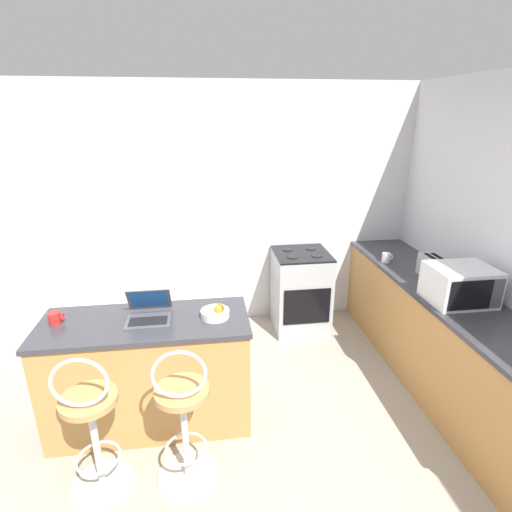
{
  "coord_description": "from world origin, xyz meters",
  "views": [
    {
      "loc": [
        -0.07,
        -1.79,
        2.29
      ],
      "look_at": [
        0.42,
        1.8,
        0.98
      ],
      "focal_mm": 28.0,
      "sensor_mm": 36.0,
      "label": 1
    }
  ],
  "objects_px": {
    "mug_white": "(386,258)",
    "fruit_bowl": "(216,312)",
    "bar_stool_far": "(184,419)",
    "mug_red": "(55,318)",
    "bar_stool_near": "(92,428)",
    "laptop": "(149,311)",
    "microwave": "(460,285)",
    "stove_range": "(300,291)",
    "toaster": "(433,267)"
  },
  "relations": [
    {
      "from": "microwave",
      "to": "fruit_bowl",
      "type": "distance_m",
      "value": 1.9
    },
    {
      "from": "bar_stool_far",
      "to": "fruit_bowl",
      "type": "bearing_deg",
      "value": 66.78
    },
    {
      "from": "microwave",
      "to": "fruit_bowl",
      "type": "bearing_deg",
      "value": 179.97
    },
    {
      "from": "microwave",
      "to": "mug_white",
      "type": "distance_m",
      "value": 0.93
    },
    {
      "from": "toaster",
      "to": "stove_range",
      "type": "bearing_deg",
      "value": 140.66
    },
    {
      "from": "toaster",
      "to": "stove_range",
      "type": "height_order",
      "value": "toaster"
    },
    {
      "from": "laptop",
      "to": "mug_red",
      "type": "bearing_deg",
      "value": 179.69
    },
    {
      "from": "stove_range",
      "to": "mug_red",
      "type": "height_order",
      "value": "mug_red"
    },
    {
      "from": "toaster",
      "to": "mug_red",
      "type": "bearing_deg",
      "value": -172.45
    },
    {
      "from": "fruit_bowl",
      "to": "mug_red",
      "type": "bearing_deg",
      "value": 176.73
    },
    {
      "from": "laptop",
      "to": "microwave",
      "type": "bearing_deg",
      "value": -1.5
    },
    {
      "from": "bar_stool_near",
      "to": "stove_range",
      "type": "height_order",
      "value": "bar_stool_near"
    },
    {
      "from": "bar_stool_near",
      "to": "fruit_bowl",
      "type": "bearing_deg",
      "value": 35.57
    },
    {
      "from": "fruit_bowl",
      "to": "mug_red",
      "type": "relative_size",
      "value": 2.04
    },
    {
      "from": "laptop",
      "to": "fruit_bowl",
      "type": "distance_m",
      "value": 0.49
    },
    {
      "from": "toaster",
      "to": "bar_stool_near",
      "type": "bearing_deg",
      "value": -159.32
    },
    {
      "from": "bar_stool_far",
      "to": "mug_red",
      "type": "height_order",
      "value": "bar_stool_far"
    },
    {
      "from": "mug_white",
      "to": "fruit_bowl",
      "type": "xyz_separation_m",
      "value": [
        -1.73,
        -0.91,
        -0.01
      ]
    },
    {
      "from": "fruit_bowl",
      "to": "bar_stool_near",
      "type": "bearing_deg",
      "value": -144.43
    },
    {
      "from": "bar_stool_far",
      "to": "laptop",
      "type": "xyz_separation_m",
      "value": [
        -0.24,
        0.62,
        0.45
      ]
    },
    {
      "from": "bar_stool_near",
      "to": "microwave",
      "type": "height_order",
      "value": "microwave"
    },
    {
      "from": "toaster",
      "to": "mug_red",
      "type": "relative_size",
      "value": 2.86
    },
    {
      "from": "mug_white",
      "to": "stove_range",
      "type": "bearing_deg",
      "value": 153.42
    },
    {
      "from": "bar_stool_near",
      "to": "toaster",
      "type": "xyz_separation_m",
      "value": [
        2.75,
        1.04,
        0.49
      ]
    },
    {
      "from": "bar_stool_far",
      "to": "microwave",
      "type": "distance_m",
      "value": 2.27
    },
    {
      "from": "stove_range",
      "to": "bar_stool_far",
      "type": "bearing_deg",
      "value": -122.98
    },
    {
      "from": "fruit_bowl",
      "to": "mug_red",
      "type": "height_order",
      "value": "fruit_bowl"
    },
    {
      "from": "fruit_bowl",
      "to": "mug_white",
      "type": "bearing_deg",
      "value": 27.82
    },
    {
      "from": "mug_red",
      "to": "mug_white",
      "type": "bearing_deg",
      "value": 16.5
    },
    {
      "from": "laptop",
      "to": "stove_range",
      "type": "xyz_separation_m",
      "value": [
        1.45,
        1.23,
        -0.49
      ]
    },
    {
      "from": "bar_stool_near",
      "to": "microwave",
      "type": "xyz_separation_m",
      "value": [
        2.68,
        0.56,
        0.54
      ]
    },
    {
      "from": "bar_stool_near",
      "to": "toaster",
      "type": "bearing_deg",
      "value": 20.68
    },
    {
      "from": "mug_white",
      "to": "laptop",
      "type": "bearing_deg",
      "value": -158.97
    },
    {
      "from": "stove_range",
      "to": "mug_red",
      "type": "distance_m",
      "value": 2.47
    },
    {
      "from": "bar_stool_near",
      "to": "bar_stool_far",
      "type": "xyz_separation_m",
      "value": [
        0.55,
        0.0,
        0.0
      ]
    },
    {
      "from": "laptop",
      "to": "microwave",
      "type": "height_order",
      "value": "microwave"
    },
    {
      "from": "laptop",
      "to": "mug_white",
      "type": "height_order",
      "value": "laptop"
    },
    {
      "from": "microwave",
      "to": "mug_red",
      "type": "height_order",
      "value": "microwave"
    },
    {
      "from": "toaster",
      "to": "microwave",
      "type": "bearing_deg",
      "value": -97.88
    },
    {
      "from": "bar_stool_near",
      "to": "bar_stool_far",
      "type": "distance_m",
      "value": 0.55
    },
    {
      "from": "bar_stool_near",
      "to": "mug_white",
      "type": "relative_size",
      "value": 10.64
    },
    {
      "from": "mug_red",
      "to": "microwave",
      "type": "bearing_deg",
      "value": -1.24
    },
    {
      "from": "mug_white",
      "to": "fruit_bowl",
      "type": "relative_size",
      "value": 0.47
    },
    {
      "from": "bar_stool_near",
      "to": "toaster",
      "type": "distance_m",
      "value": 2.98
    },
    {
      "from": "bar_stool_near",
      "to": "laptop",
      "type": "bearing_deg",
      "value": 64.01
    },
    {
      "from": "microwave",
      "to": "mug_red",
      "type": "distance_m",
      "value": 3.03
    },
    {
      "from": "laptop",
      "to": "toaster",
      "type": "xyz_separation_m",
      "value": [
        2.44,
        0.41,
        0.05
      ]
    },
    {
      "from": "bar_stool_near",
      "to": "mug_white",
      "type": "xyz_separation_m",
      "value": [
        2.51,
        1.47,
        0.44
      ]
    },
    {
      "from": "stove_range",
      "to": "fruit_bowl",
      "type": "relative_size",
      "value": 4.27
    },
    {
      "from": "laptop",
      "to": "toaster",
      "type": "height_order",
      "value": "laptop"
    }
  ]
}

